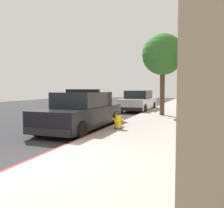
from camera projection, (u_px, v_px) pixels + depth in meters
ground_plane at (77, 115)px, 16.04m from camera, size 32.36×60.00×0.20m
sidewalk_pavement at (167, 116)px, 13.96m from camera, size 3.37×60.00×0.13m
curb_painted_edge at (138, 115)px, 14.55m from camera, size 0.08×60.00×0.13m
police_cruiser at (82, 112)px, 9.77m from camera, size 1.94×4.84×1.68m
parked_car_silver_ahead at (138, 101)px, 18.13m from camera, size 1.94×4.84×1.56m
fire_hydrant at (118, 120)px, 9.25m from camera, size 0.44×0.40×0.76m
street_tree at (163, 55)px, 13.83m from camera, size 2.41×2.41×4.78m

